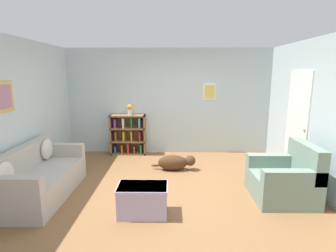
# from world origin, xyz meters

# --- Properties ---
(ground_plane) EXTENTS (14.00, 14.00, 0.00)m
(ground_plane) POSITION_xyz_m (0.00, 0.00, 0.00)
(ground_plane) COLOR brown
(wall_back) EXTENTS (5.60, 0.13, 2.60)m
(wall_back) POSITION_xyz_m (0.00, 2.25, 1.30)
(wall_back) COLOR silver
(wall_back) RESTS_ON ground_plane
(wall_left) EXTENTS (0.13, 5.00, 2.60)m
(wall_left) POSITION_xyz_m (-2.55, -0.00, 1.30)
(wall_left) COLOR silver
(wall_left) RESTS_ON ground_plane
(wall_right) EXTENTS (0.16, 5.00, 2.60)m
(wall_right) POSITION_xyz_m (2.55, 0.02, 1.29)
(wall_right) COLOR silver
(wall_right) RESTS_ON ground_plane
(couch) EXTENTS (0.81, 1.79, 0.84)m
(couch) POSITION_xyz_m (-2.09, -0.30, 0.32)
(couch) COLOR #ADA89E
(couch) RESTS_ON ground_plane
(bookshelf) EXTENTS (0.87, 0.29, 0.99)m
(bookshelf) POSITION_xyz_m (-1.02, 2.06, 0.49)
(bookshelf) COLOR olive
(bookshelf) RESTS_ON ground_plane
(recliner_chair) EXTENTS (0.90, 0.94, 0.92)m
(recliner_chair) POSITION_xyz_m (1.90, -0.32, 0.33)
(recliner_chair) COLOR gray
(recliner_chair) RESTS_ON ground_plane
(coffee_table) EXTENTS (0.71, 0.44, 0.44)m
(coffee_table) POSITION_xyz_m (-0.35, -0.85, 0.24)
(coffee_table) COLOR #ADA3CC
(coffee_table) RESTS_ON ground_plane
(dog) EXTENTS (0.93, 0.29, 0.32)m
(dog) POSITION_xyz_m (0.15, 0.92, 0.17)
(dog) COLOR #472D19
(dog) RESTS_ON ground_plane
(vase) EXTENTS (0.13, 0.13, 0.26)m
(vase) POSITION_xyz_m (-0.95, 2.04, 1.14)
(vase) COLOR silver
(vase) RESTS_ON bookshelf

